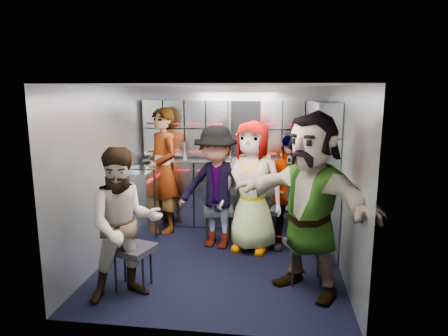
# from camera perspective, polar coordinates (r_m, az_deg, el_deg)

# --- Properties ---
(floor) EXTENTS (3.00, 3.00, 0.00)m
(floor) POSITION_cam_1_polar(r_m,az_deg,el_deg) (5.03, -0.36, -12.97)
(floor) COLOR black
(floor) RESTS_ON ground
(wall_back) EXTENTS (2.80, 0.04, 2.10)m
(wall_back) POSITION_cam_1_polar(r_m,az_deg,el_deg) (6.17, 1.54, 1.74)
(wall_back) COLOR #9297A0
(wall_back) RESTS_ON ground
(wall_left) EXTENTS (0.04, 3.00, 2.10)m
(wall_left) POSITION_cam_1_polar(r_m,az_deg,el_deg) (5.08, -16.21, -0.71)
(wall_left) COLOR #9297A0
(wall_left) RESTS_ON ground
(wall_right) EXTENTS (0.04, 3.00, 2.10)m
(wall_right) POSITION_cam_1_polar(r_m,az_deg,el_deg) (4.72, 16.71, -1.62)
(wall_right) COLOR #9297A0
(wall_right) RESTS_ON ground
(ceiling) EXTENTS (2.80, 3.00, 0.02)m
(ceiling) POSITION_cam_1_polar(r_m,az_deg,el_deg) (4.60, -0.40, 11.71)
(ceiling) COLOR silver
(ceiling) RESTS_ON wall_back
(cart_bank_back) EXTENTS (2.68, 0.38, 0.99)m
(cart_bank_back) POSITION_cam_1_polar(r_m,az_deg,el_deg) (6.08, 1.31, -3.75)
(cart_bank_back) COLOR #9CA2AC
(cart_bank_back) RESTS_ON ground
(cart_bank_left) EXTENTS (0.38, 0.76, 0.99)m
(cart_bank_left) POSITION_cam_1_polar(r_m,az_deg,el_deg) (5.64, -11.67, -5.15)
(cart_bank_left) COLOR #9CA2AC
(cart_bank_left) RESTS_ON ground
(counter) EXTENTS (2.68, 0.42, 0.03)m
(counter) POSITION_cam_1_polar(r_m,az_deg,el_deg) (5.97, 1.33, 1.08)
(counter) COLOR #B5B7BD
(counter) RESTS_ON cart_bank_back
(locker_bank_back) EXTENTS (2.68, 0.28, 0.82)m
(locker_bank_back) POSITION_cam_1_polar(r_m,az_deg,el_deg) (5.96, 1.41, 5.68)
(locker_bank_back) COLOR #9CA2AC
(locker_bank_back) RESTS_ON wall_back
(locker_bank_right) EXTENTS (0.28, 1.00, 0.82)m
(locker_bank_right) POSITION_cam_1_polar(r_m,az_deg,el_deg) (5.32, 14.20, 4.70)
(locker_bank_right) COLOR #9CA2AC
(locker_bank_right) RESTS_ON wall_right
(right_cabinet) EXTENTS (0.28, 1.20, 1.00)m
(right_cabinet) POSITION_cam_1_polar(r_m,az_deg,el_deg) (5.41, 13.83, -5.89)
(right_cabinet) COLOR #9CA2AC
(right_cabinet) RESTS_ON ground
(coffee_niche) EXTENTS (0.46, 0.16, 0.84)m
(coffee_niche) POSITION_cam_1_polar(r_m,az_deg,el_deg) (6.01, 3.19, 5.52)
(coffee_niche) COLOR black
(coffee_niche) RESTS_ON wall_back
(red_latch_strip) EXTENTS (2.60, 0.02, 0.03)m
(red_latch_strip) POSITION_cam_1_polar(r_m,az_deg,el_deg) (5.80, 1.11, -0.57)
(red_latch_strip) COLOR #A50A1A
(red_latch_strip) RESTS_ON cart_bank_back
(jump_seat_near_left) EXTENTS (0.49, 0.48, 0.47)m
(jump_seat_near_left) POSITION_cam_1_polar(r_m,az_deg,el_deg) (4.31, -12.89, -11.51)
(jump_seat_near_left) COLOR black
(jump_seat_near_left) RESTS_ON ground
(jump_seat_mid_left) EXTENTS (0.45, 0.43, 0.46)m
(jump_seat_mid_left) POSITION_cam_1_polar(r_m,az_deg,el_deg) (5.46, -0.79, -6.40)
(jump_seat_mid_left) COLOR black
(jump_seat_mid_left) RESTS_ON ground
(jump_seat_center) EXTENTS (0.43, 0.41, 0.44)m
(jump_seat_center) POSITION_cam_1_polar(r_m,az_deg,el_deg) (5.40, 4.09, -6.92)
(jump_seat_center) COLOR black
(jump_seat_center) RESTS_ON ground
(jump_seat_mid_right) EXTENTS (0.49, 0.48, 0.48)m
(jump_seat_mid_right) POSITION_cam_1_polar(r_m,az_deg,el_deg) (5.48, 8.88, -6.33)
(jump_seat_mid_right) COLOR black
(jump_seat_mid_right) RESTS_ON ground
(jump_seat_near_right) EXTENTS (0.51, 0.50, 0.47)m
(jump_seat_near_right) POSITION_cam_1_polar(r_m,az_deg,el_deg) (4.42, 11.72, -10.90)
(jump_seat_near_right) COLOR black
(jump_seat_near_right) RESTS_ON ground
(attendant_standing) EXTENTS (0.77, 0.78, 1.81)m
(attendant_standing) POSITION_cam_1_polar(r_m,az_deg,el_deg) (5.85, -8.71, -0.35)
(attendant_standing) COLOR black
(attendant_standing) RESTS_ON ground
(attendant_arc_a) EXTENTS (0.93, 0.87, 1.52)m
(attendant_arc_a) POSITION_cam_1_polar(r_m,az_deg,el_deg) (4.04, -14.00, -7.87)
(attendant_arc_a) COLOR black
(attendant_arc_a) RESTS_ON ground
(attendant_arc_b) EXTENTS (1.14, 0.81, 1.61)m
(attendant_arc_b) POSITION_cam_1_polar(r_m,az_deg,el_deg) (5.19, -1.09, -2.84)
(attendant_arc_b) COLOR black
(attendant_arc_b) RESTS_ON ground
(attendant_arc_c) EXTENTS (0.93, 0.72, 1.68)m
(attendant_arc_c) POSITION_cam_1_polar(r_m,az_deg,el_deg) (5.10, 4.04, -2.67)
(attendant_arc_c) COLOR black
(attendant_arc_c) RESTS_ON ground
(attendant_arc_d) EXTENTS (0.90, 0.43, 1.50)m
(attendant_arc_d) POSITION_cam_1_polar(r_m,az_deg,el_deg) (5.21, 9.03, -3.49)
(attendant_arc_d) COLOR black
(attendant_arc_d) RESTS_ON ground
(attendant_arc_e) EXTENTS (1.68, 1.52, 1.86)m
(attendant_arc_e) POSITION_cam_1_polar(r_m,az_deg,el_deg) (4.09, 12.18, -5.07)
(attendant_arc_e) COLOR black
(attendant_arc_e) RESTS_ON ground
(bottle_left) EXTENTS (0.06, 0.06, 0.28)m
(bottle_left) POSITION_cam_1_polar(r_m,az_deg,el_deg) (6.06, -7.45, 2.62)
(bottle_left) COLOR white
(bottle_left) RESTS_ON counter
(bottle_mid) EXTENTS (0.06, 0.06, 0.24)m
(bottle_mid) POSITION_cam_1_polar(r_m,az_deg,el_deg) (6.02, -5.62, 2.41)
(bottle_mid) COLOR white
(bottle_mid) RESTS_ON counter
(bottle_right) EXTENTS (0.06, 0.06, 0.24)m
(bottle_right) POSITION_cam_1_polar(r_m,az_deg,el_deg) (5.87, 11.49, 2.06)
(bottle_right) COLOR white
(bottle_right) RESTS_ON counter
(cup_left) EXTENTS (0.09, 0.09, 0.10)m
(cup_left) POSITION_cam_1_polar(r_m,az_deg,el_deg) (6.14, -9.89, 1.83)
(cup_left) COLOR beige
(cup_left) RESTS_ON counter
(cup_right) EXTENTS (0.09, 0.09, 0.09)m
(cup_right) POSITION_cam_1_polar(r_m,az_deg,el_deg) (5.86, 6.30, 1.46)
(cup_right) COLOR beige
(cup_right) RESTS_ON counter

